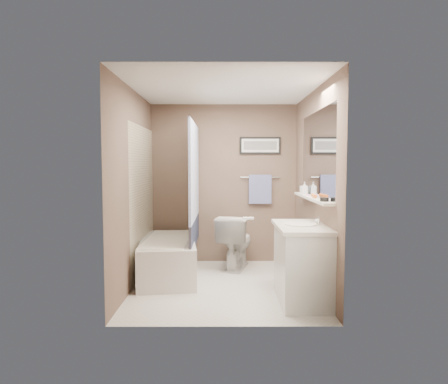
{
  "coord_description": "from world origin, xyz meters",
  "views": [
    {
      "loc": [
        -0.01,
        -4.84,
        1.5
      ],
      "look_at": [
        0.0,
        0.15,
        1.15
      ],
      "focal_mm": 32.0,
      "sensor_mm": 36.0,
      "label": 1
    }
  ],
  "objects_px": {
    "bathtub": "(168,258)",
    "glass_jar": "(303,190)",
    "soap_bottle": "(304,188)",
    "vanity": "(302,265)",
    "candle_bowl_near": "(324,199)",
    "toilet": "(236,241)",
    "hair_brush_front": "(314,196)"
  },
  "relations": [
    {
      "from": "bathtub",
      "to": "toilet",
      "type": "height_order",
      "value": "toilet"
    },
    {
      "from": "bathtub",
      "to": "toilet",
      "type": "relative_size",
      "value": 1.93
    },
    {
      "from": "glass_jar",
      "to": "toilet",
      "type": "bearing_deg",
      "value": 151.54
    },
    {
      "from": "bathtub",
      "to": "candle_bowl_near",
      "type": "distance_m",
      "value": 2.3
    },
    {
      "from": "bathtub",
      "to": "glass_jar",
      "type": "distance_m",
      "value": 2.01
    },
    {
      "from": "toilet",
      "to": "hair_brush_front",
      "type": "relative_size",
      "value": 3.53
    },
    {
      "from": "bathtub",
      "to": "soap_bottle",
      "type": "relative_size",
      "value": 9.45
    },
    {
      "from": "candle_bowl_near",
      "to": "glass_jar",
      "type": "bearing_deg",
      "value": 90.0
    },
    {
      "from": "vanity",
      "to": "soap_bottle",
      "type": "distance_m",
      "value": 1.16
    },
    {
      "from": "toilet",
      "to": "glass_jar",
      "type": "bearing_deg",
      "value": 166.84
    },
    {
      "from": "hair_brush_front",
      "to": "glass_jar",
      "type": "relative_size",
      "value": 2.2
    },
    {
      "from": "bathtub",
      "to": "soap_bottle",
      "type": "bearing_deg",
      "value": -11.04
    },
    {
      "from": "vanity",
      "to": "candle_bowl_near",
      "type": "xyz_separation_m",
      "value": [
        0.19,
        -0.19,
        0.73
      ]
    },
    {
      "from": "soap_bottle",
      "to": "hair_brush_front",
      "type": "bearing_deg",
      "value": -90.0
    },
    {
      "from": "bathtub",
      "to": "glass_jar",
      "type": "relative_size",
      "value": 15.0
    },
    {
      "from": "candle_bowl_near",
      "to": "glass_jar",
      "type": "relative_size",
      "value": 0.9
    },
    {
      "from": "hair_brush_front",
      "to": "soap_bottle",
      "type": "height_order",
      "value": "soap_bottle"
    },
    {
      "from": "candle_bowl_near",
      "to": "soap_bottle",
      "type": "distance_m",
      "value": 1.01
    },
    {
      "from": "vanity",
      "to": "glass_jar",
      "type": "distance_m",
      "value": 1.21
    },
    {
      "from": "toilet",
      "to": "soap_bottle",
      "type": "bearing_deg",
      "value": 162.0
    },
    {
      "from": "bathtub",
      "to": "soap_bottle",
      "type": "distance_m",
      "value": 2.02
    },
    {
      "from": "glass_jar",
      "to": "soap_bottle",
      "type": "height_order",
      "value": "soap_bottle"
    },
    {
      "from": "glass_jar",
      "to": "soap_bottle",
      "type": "xyz_separation_m",
      "value": [
        0.0,
        -0.1,
        0.03
      ]
    },
    {
      "from": "hair_brush_front",
      "to": "candle_bowl_near",
      "type": "bearing_deg",
      "value": -90.0
    },
    {
      "from": "candle_bowl_near",
      "to": "soap_bottle",
      "type": "xyz_separation_m",
      "value": [
        0.0,
        1.01,
        0.06
      ]
    },
    {
      "from": "bathtub",
      "to": "vanity",
      "type": "relative_size",
      "value": 1.67
    },
    {
      "from": "glass_jar",
      "to": "candle_bowl_near",
      "type": "bearing_deg",
      "value": -90.0
    },
    {
      "from": "toilet",
      "to": "vanity",
      "type": "xyz_separation_m",
      "value": [
        0.68,
        -1.39,
        0.01
      ]
    },
    {
      "from": "hair_brush_front",
      "to": "soap_bottle",
      "type": "xyz_separation_m",
      "value": [
        0.0,
        0.54,
        0.06
      ]
    },
    {
      "from": "vanity",
      "to": "candle_bowl_near",
      "type": "bearing_deg",
      "value": -45.47
    },
    {
      "from": "toilet",
      "to": "candle_bowl_near",
      "type": "bearing_deg",
      "value": 134.02
    },
    {
      "from": "bathtub",
      "to": "hair_brush_front",
      "type": "xyz_separation_m",
      "value": [
        1.79,
        -0.68,
        0.89
      ]
    }
  ]
}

